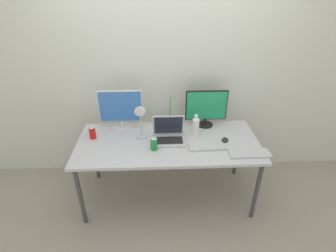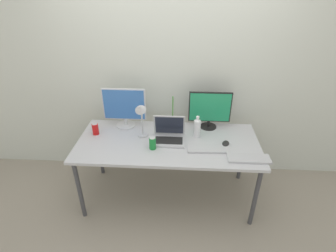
% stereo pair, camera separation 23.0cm
% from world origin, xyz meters
% --- Properties ---
extents(ground_plane, '(16.00, 16.00, 0.00)m').
position_xyz_m(ground_plane, '(0.00, 0.00, 0.00)').
color(ground_plane, gray).
extents(wall_back, '(7.00, 0.08, 2.60)m').
position_xyz_m(wall_back, '(0.00, 0.59, 1.30)').
color(wall_back, silver).
rests_on(wall_back, ground).
extents(work_desk, '(1.84, 0.82, 0.74)m').
position_xyz_m(work_desk, '(0.00, 0.00, 0.68)').
color(work_desk, '#424247').
rests_on(work_desk, ground).
extents(monitor_left, '(0.46, 0.21, 0.44)m').
position_xyz_m(monitor_left, '(-0.49, 0.30, 0.97)').
color(monitor_left, silver).
rests_on(monitor_left, work_desk).
extents(monitor_center, '(0.45, 0.18, 0.42)m').
position_xyz_m(monitor_center, '(0.43, 0.32, 0.96)').
color(monitor_center, black).
rests_on(monitor_center, work_desk).
extents(laptop_silver, '(0.32, 0.25, 0.26)m').
position_xyz_m(laptop_silver, '(0.01, 0.04, 0.80)').
color(laptop_silver, '#B7B7BC').
rests_on(laptop_silver, work_desk).
extents(keyboard_main, '(0.39, 0.14, 0.02)m').
position_xyz_m(keyboard_main, '(0.76, -0.26, 0.75)').
color(keyboard_main, '#B2B2B7').
rests_on(keyboard_main, work_desk).
extents(keyboard_aux, '(0.42, 0.16, 0.02)m').
position_xyz_m(keyboard_aux, '(0.40, -0.12, 0.75)').
color(keyboard_aux, '#B2B2B7').
rests_on(keyboard_aux, work_desk).
extents(mouse_by_keyboard, '(0.10, 0.12, 0.04)m').
position_xyz_m(mouse_by_keyboard, '(0.58, -0.04, 0.76)').
color(mouse_by_keyboard, black).
rests_on(mouse_by_keyboard, work_desk).
extents(water_bottle, '(0.07, 0.07, 0.23)m').
position_xyz_m(water_bottle, '(0.29, 0.12, 0.85)').
color(water_bottle, silver).
rests_on(water_bottle, work_desk).
extents(soda_can_near_keyboard, '(0.07, 0.07, 0.13)m').
position_xyz_m(soda_can_near_keyboard, '(-0.77, 0.10, 0.80)').
color(soda_can_near_keyboard, red).
rests_on(soda_can_near_keyboard, work_desk).
extents(soda_can_by_laptop, '(0.07, 0.07, 0.13)m').
position_xyz_m(soda_can_by_laptop, '(-0.14, -0.14, 0.80)').
color(soda_can_by_laptop, '#197F33').
rests_on(soda_can_by_laptop, work_desk).
extents(bamboo_vase, '(0.06, 0.06, 0.38)m').
position_xyz_m(bamboo_vase, '(0.03, 0.27, 0.82)').
color(bamboo_vase, '#B2D1B7').
rests_on(bamboo_vase, work_desk).
extents(desk_lamp, '(0.11, 0.18, 0.40)m').
position_xyz_m(desk_lamp, '(-0.27, 0.05, 1.01)').
color(desk_lamp, '#B7B7BC').
rests_on(desk_lamp, work_desk).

